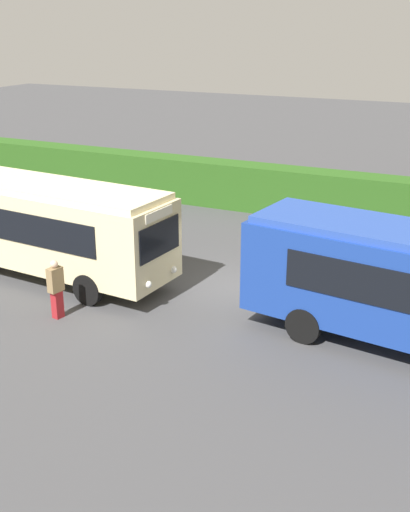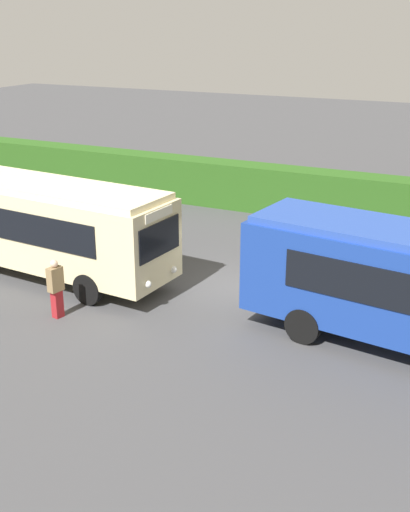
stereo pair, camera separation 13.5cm
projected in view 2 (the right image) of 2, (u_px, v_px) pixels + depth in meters
ground_plane at (240, 290)px, 20.86m from camera, size 108.11×108.11×0.00m
bus_cream at (37, 221)px, 21.59m from camera, size 10.22×3.29×3.26m
person_right at (56, 287)px, 18.65m from camera, size 0.34×0.48×1.80m
hedge_row at (321, 195)px, 28.14m from camera, size 66.06×1.41×2.07m
traffic_cone at (34, 193)px, 31.41m from camera, size 0.36×0.36×0.60m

